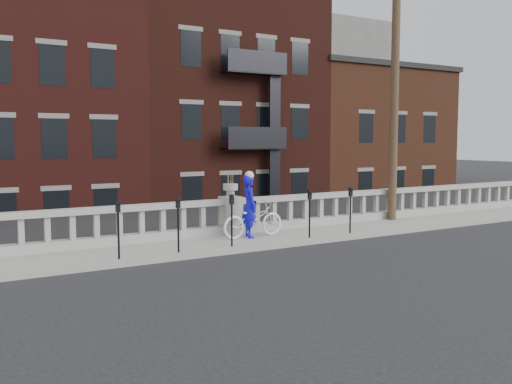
{
  "coord_description": "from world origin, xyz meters",
  "views": [
    {
      "loc": [
        -8.06,
        -10.62,
        2.92
      ],
      "look_at": [
        0.42,
        3.2,
        1.42
      ],
      "focal_mm": 40.0,
      "sensor_mm": 36.0,
      "label": 1
    }
  ],
  "objects": [
    {
      "name": "ground",
      "position": [
        0.0,
        0.0,
        0.0
      ],
      "size": [
        120.0,
        120.0,
        0.0
      ],
      "primitive_type": "plane",
      "color": "black",
      "rests_on": "ground"
    },
    {
      "name": "sidewalk",
      "position": [
        0.0,
        3.0,
        0.07
      ],
      "size": [
        32.0,
        2.2,
        0.15
      ],
      "primitive_type": "cube",
      "color": "gray",
      "rests_on": "ground"
    },
    {
      "name": "balustrade",
      "position": [
        0.0,
        3.95,
        0.64
      ],
      "size": [
        28.0,
        0.34,
        1.03
      ],
      "color": "gray",
      "rests_on": "sidewalk"
    },
    {
      "name": "planter_pedestal",
      "position": [
        0.0,
        3.95,
        0.83
      ],
      "size": [
        0.55,
        0.55,
        1.76
      ],
      "color": "gray",
      "rests_on": "sidewalk"
    },
    {
      "name": "lower_level",
      "position": [
        0.56,
        23.04,
        2.63
      ],
      "size": [
        80.0,
        44.0,
        20.8
      ],
      "color": "#605E59",
      "rests_on": "ground"
    },
    {
      "name": "utility_pole",
      "position": [
        6.2,
        3.6,
        5.24
      ],
      "size": [
        1.6,
        0.28,
        10.0
      ],
      "color": "#422D1E",
      "rests_on": "sidewalk"
    },
    {
      "name": "parking_meter_a",
      "position": [
        -3.96,
        2.15,
        1.0
      ],
      "size": [
        0.1,
        0.09,
        1.36
      ],
      "color": "black",
      "rests_on": "sidewalk"
    },
    {
      "name": "parking_meter_b",
      "position": [
        -2.46,
        2.15,
        1.0
      ],
      "size": [
        0.1,
        0.09,
        1.36
      ],
      "color": "black",
      "rests_on": "sidewalk"
    },
    {
      "name": "parking_meter_c",
      "position": [
        -0.96,
        2.15,
        1.0
      ],
      "size": [
        0.1,
        0.09,
        1.36
      ],
      "color": "black",
      "rests_on": "sidewalk"
    },
    {
      "name": "parking_meter_d",
      "position": [
        1.55,
        2.15,
        1.0
      ],
      "size": [
        0.1,
        0.09,
        1.36
      ],
      "color": "black",
      "rests_on": "sidewalk"
    },
    {
      "name": "parking_meter_e",
      "position": [
        3.05,
        2.15,
        1.0
      ],
      "size": [
        0.1,
        0.09,
        1.36
      ],
      "color": "black",
      "rests_on": "sidewalk"
    },
    {
      "name": "bicycle",
      "position": [
        0.26,
        3.09,
        0.66
      ],
      "size": [
        1.98,
        0.76,
        1.03
      ],
      "primitive_type": "imported",
      "rotation": [
        0.0,
        0.0,
        1.61
      ],
      "color": "white",
      "rests_on": "sidewalk"
    },
    {
      "name": "cyclist",
      "position": [
        0.14,
        3.09,
        1.04
      ],
      "size": [
        0.56,
        0.73,
        1.78
      ],
      "primitive_type": "imported",
      "rotation": [
        0.0,
        0.0,
        1.34
      ],
      "color": "#100DC9",
      "rests_on": "sidewalk"
    }
  ]
}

